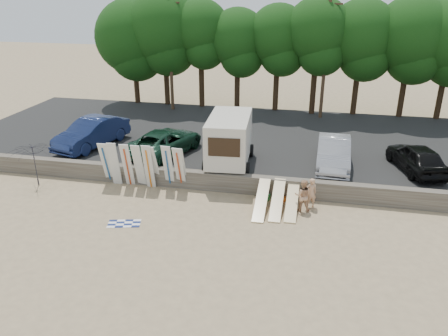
{
  "coord_description": "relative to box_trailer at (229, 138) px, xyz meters",
  "views": [
    {
      "loc": [
        1.41,
        -17.74,
        10.2
      ],
      "look_at": [
        -2.93,
        3.0,
        1.31
      ],
      "focal_mm": 35.0,
      "sensor_mm": 36.0,
      "label": 1
    }
  ],
  "objects": [
    {
      "name": "ground",
      "position": [
        3.06,
        -5.06,
        -2.28
      ],
      "size": [
        120.0,
        120.0,
        0.0
      ],
      "primitive_type": "plane",
      "color": "tan",
      "rests_on": "ground"
    },
    {
      "name": "seawall",
      "position": [
        3.06,
        -2.06,
        -1.78
      ],
      "size": [
        44.0,
        0.5,
        1.0
      ],
      "primitive_type": "cube",
      "color": "#6B6356",
      "rests_on": "ground"
    },
    {
      "name": "parking_lot",
      "position": [
        3.06,
        5.44,
        -1.93
      ],
      "size": [
        44.0,
        14.5,
        0.7
      ],
      "primitive_type": "cube",
      "color": "#282828",
      "rests_on": "ground"
    },
    {
      "name": "treeline",
      "position": [
        2.76,
        12.49,
        4.38
      ],
      "size": [
        33.88,
        6.22,
        9.38
      ],
      "color": "#382616",
      "rests_on": "parking_lot"
    },
    {
      "name": "utility_poles",
      "position": [
        5.06,
        10.94,
        3.15
      ],
      "size": [
        25.8,
        0.26,
        9.0
      ],
      "color": "#473321",
      "rests_on": "parking_lot"
    },
    {
      "name": "box_trailer",
      "position": [
        0.0,
        0.0,
        0.0
      ],
      "size": [
        2.81,
        4.6,
        2.82
      ],
      "rotation": [
        0.0,
        0.0,
        0.07
      ],
      "color": "beige",
      "rests_on": "parking_lot"
    },
    {
      "name": "car_0",
      "position": [
        -9.11,
        1.21,
        -0.69
      ],
      "size": [
        3.24,
        5.71,
        1.78
      ],
      "primitive_type": "imported",
      "rotation": [
        0.0,
        0.0,
        -0.26
      ],
      "color": "#152149",
      "rests_on": "parking_lot"
    },
    {
      "name": "car_1",
      "position": [
        -4.13,
        0.84,
        -0.81
      ],
      "size": [
        4.0,
        6.05,
        1.54
      ],
      "primitive_type": "imported",
      "rotation": [
        0.0,
        0.0,
        2.86
      ],
      "color": "#113122",
      "rests_on": "parking_lot"
    },
    {
      "name": "car_2",
      "position": [
        5.8,
        0.85,
        -0.75
      ],
      "size": [
        1.88,
        5.08,
        1.66
      ],
      "primitive_type": "imported",
      "rotation": [
        0.0,
        0.0,
        -0.02
      ],
      "color": "#97979C",
      "rests_on": "parking_lot"
    },
    {
      "name": "car_3",
      "position": [
        10.26,
        1.17,
        -0.8
      ],
      "size": [
        3.02,
        4.9,
        1.56
      ],
      "primitive_type": "imported",
      "rotation": [
        0.0,
        0.0,
        3.42
      ],
      "color": "black",
      "rests_on": "parking_lot"
    },
    {
      "name": "surfboard_upright_0",
      "position": [
        -6.32,
        -2.56,
        -1.03
      ],
      "size": [
        0.54,
        0.81,
        2.51
      ],
      "primitive_type": "cube",
      "rotation": [
        0.28,
        0.0,
        0.05
      ],
      "color": "silver",
      "rests_on": "ground"
    },
    {
      "name": "surfboard_upright_1",
      "position": [
        -5.81,
        -2.64,
        -1.0
      ],
      "size": [
        0.56,
        0.61,
        2.56
      ],
      "primitive_type": "cube",
      "rotation": [
        0.2,
        0.0,
        0.1
      ],
      "color": "silver",
      "rests_on": "ground"
    },
    {
      "name": "surfboard_upright_2",
      "position": [
        -5.09,
        -2.6,
        -1.01
      ],
      "size": [
        0.54,
        0.68,
        2.54
      ],
      "primitive_type": "cube",
      "rotation": [
        0.23,
        0.0,
        0.06
      ],
      "color": "silver",
      "rests_on": "ground"
    },
    {
      "name": "surfboard_upright_3",
      "position": [
        -4.43,
        -2.58,
        -1.01
      ],
      "size": [
        0.53,
        0.72,
        2.53
      ],
      "primitive_type": "cube",
      "rotation": [
        0.25,
        0.0,
        -0.04
      ],
      "color": "silver",
      "rests_on": "ground"
    },
    {
      "name": "surfboard_upright_4",
      "position": [
        -3.85,
        -2.64,
        -1.0
      ],
      "size": [
        0.5,
        0.56,
        2.56
      ],
      "primitive_type": "cube",
      "rotation": [
        0.19,
        0.0,
        0.0
      ],
      "color": "silver",
      "rests_on": "ground"
    },
    {
      "name": "surfboard_upright_5",
      "position": [
        -3.66,
        -2.43,
        -1.04
      ],
      "size": [
        0.58,
        0.9,
        2.49
      ],
      "primitive_type": "cube",
      "rotation": [
        0.31,
        0.0,
        -0.09
      ],
      "color": "silver",
      "rests_on": "ground"
    },
    {
      "name": "surfboard_upright_6",
      "position": [
        -2.82,
        -2.47,
        -1.0
      ],
      "size": [
        0.51,
        0.61,
        2.56
      ],
      "primitive_type": "cube",
      "rotation": [
        0.21,
        0.0,
        -0.02
      ],
      "color": "silver",
      "rests_on": "ground"
    },
    {
      "name": "surfboard_upright_7",
      "position": [
        -2.19,
        -2.49,
        -1.02
      ],
      "size": [
        0.55,
        0.77,
        2.52
      ],
      "primitive_type": "cube",
      "rotation": [
        0.27,
        0.0,
        -0.06
      ],
      "color": "silver",
      "rests_on": "ground"
    },
    {
      "name": "surfboard_upright_8",
      "position": [
        -2.14,
        -2.41,
        -1.03
      ],
      "size": [
        0.52,
        0.85,
        2.5
      ],
      "primitive_type": "cube",
      "rotation": [
        0.3,
        0.0,
        -0.02
      ],
      "color": "silver",
      "rests_on": "ground"
    },
    {
      "name": "surfboard_low_0",
      "position": [
        2.36,
        -3.76,
        -1.77
      ],
      "size": [
        0.56,
        2.86,
        1.03
      ],
      "primitive_type": "cube",
      "rotation": [
        0.33,
        0.0,
        0.0
      ],
      "color": "beige",
      "rests_on": "ground"
    },
    {
      "name": "surfboard_low_1",
      "position": [
        3.12,
        -3.57,
        -1.77
      ],
      "size": [
        0.56,
        2.87,
        1.02
      ],
      "primitive_type": "cube",
      "rotation": [
        0.33,
        0.0,
        0.0
      ],
      "color": "beige",
      "rests_on": "ground"
    },
    {
      "name": "surfboard_low_2",
      "position": [
        3.83,
        -3.47,
        -1.81
      ],
      "size": [
        0.56,
        2.89,
        0.94
      ],
      "primitive_type": "cube",
      "rotation": [
        0.3,
        0.0,
        0.0
      ],
      "color": "beige",
      "rests_on": "ground"
    },
    {
      "name": "beachgoer_a",
      "position": [
        4.7,
        -3.04,
        -1.5
      ],
      "size": [
        0.66,
        0.55,
        1.56
      ],
      "primitive_type": "imported",
      "rotation": [
        0.0,
        0.0,
        3.51
      ],
      "color": "tan",
      "rests_on": "ground"
    },
    {
      "name": "beachgoer_b",
      "position": [
        4.32,
        -3.49,
        -1.46
      ],
      "size": [
        0.83,
        0.67,
        1.64
      ],
      "primitive_type": "imported",
      "rotation": [
        0.0,
        0.0,
        3.2
      ],
      "color": "tan",
      "rests_on": "ground"
    },
    {
      "name": "cooler",
      "position": [
        2.45,
        -2.71,
        -2.12
      ],
      "size": [
        0.46,
        0.41,
        0.32
      ],
      "primitive_type": "cube",
      "rotation": [
        0.0,
        0.0,
        -0.33
      ],
      "color": "green",
      "rests_on": "ground"
    },
    {
      "name": "gear_bag",
      "position": [
        3.32,
        -2.66,
        -2.17
      ],
      "size": [
        0.33,
        0.29,
        0.22
      ],
      "primitive_type": "cube",
      "rotation": [
        0.0,
        0.0,
        -0.14
      ],
      "color": "orange",
      "rests_on": "ground"
    },
    {
      "name": "beach_towel",
      "position": [
        -3.67,
        -6.48,
        -2.28
      ],
      "size": [
        1.81,
        1.81,
        0.0
      ],
      "primitive_type": "plane",
      "rotation": [
        0.0,
        0.0,
        0.24
      ],
      "color": "white",
      "rests_on": "ground"
    },
    {
      "name": "beach_umbrella",
      "position": [
        -10.11,
        -3.49,
        -1.09
      ],
      "size": [
        3.01,
        2.97,
        2.39
      ],
      "primitive_type": "imported",
      "rotation": [
        0.0,
        0.0,
        4.57
      ],
      "color": "black",
      "rests_on": "ground"
    }
  ]
}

